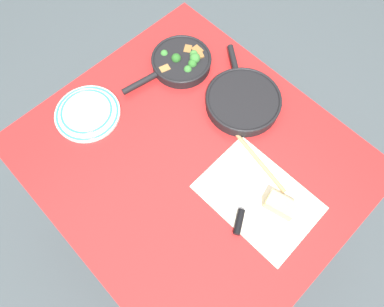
{
  "coord_description": "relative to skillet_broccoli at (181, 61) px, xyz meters",
  "views": [
    {
      "loc": [
        0.36,
        -0.35,
        1.91
      ],
      "look_at": [
        0.0,
        0.0,
        0.8
      ],
      "focal_mm": 32.0,
      "sensor_mm": 36.0,
      "label": 1
    }
  ],
  "objects": [
    {
      "name": "grater_knife",
      "position": [
        0.58,
        -0.27,
        -0.02
      ],
      "size": [
        0.15,
        0.23,
        0.02
      ],
      "rotation": [
        0.0,
        0.0,
        2.11
      ],
      "color": "silver",
      "rests_on": "dining_table_red"
    },
    {
      "name": "skillet_broccoli",
      "position": [
        0.0,
        0.0,
        0.0
      ],
      "size": [
        0.24,
        0.39,
        0.07
      ],
      "rotation": [
        0.0,
        0.0,
        4.54
      ],
      "color": "black",
      "rests_on": "dining_table_red"
    },
    {
      "name": "parchment_sheet",
      "position": [
        0.59,
        -0.19,
        -0.03
      ],
      "size": [
        0.4,
        0.29,
        0.0
      ],
      "color": "silver",
      "rests_on": "dining_table_red"
    },
    {
      "name": "wooden_spoon",
      "position": [
        0.41,
        -0.08,
        -0.02
      ],
      "size": [
        0.38,
        0.09,
        0.02
      ],
      "rotation": [
        0.0,
        0.0,
        2.97
      ],
      "color": "tan",
      "rests_on": "dining_table_red"
    },
    {
      "name": "dinner_plate_stack",
      "position": [
        -0.08,
        -0.41,
        -0.01
      ],
      "size": [
        0.25,
        0.25,
        0.03
      ],
      "color": "silver",
      "rests_on": "dining_table_red"
    },
    {
      "name": "ground_plane",
      "position": [
        0.32,
        -0.25,
        -0.81
      ],
      "size": [
        14.0,
        14.0,
        0.0
      ],
      "primitive_type": "plane",
      "color": "#424C51"
    },
    {
      "name": "skillet_eggs",
      "position": [
        0.3,
        0.04,
        -0.0
      ],
      "size": [
        0.37,
        0.31,
        0.05
      ],
      "rotation": [
        0.0,
        0.0,
        2.52
      ],
      "color": "black",
      "rests_on": "dining_table_red"
    },
    {
      "name": "dining_table_red",
      "position": [
        0.32,
        -0.25,
        -0.11
      ],
      "size": [
        1.14,
        1.01,
        0.78
      ],
      "color": "red",
      "rests_on": "ground_plane"
    },
    {
      "name": "cheese_block",
      "position": [
        0.66,
        -0.17,
        -0.0
      ],
      "size": [
        0.11,
        0.08,
        0.05
      ],
      "color": "#EFD67A",
      "rests_on": "dining_table_red"
    }
  ]
}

